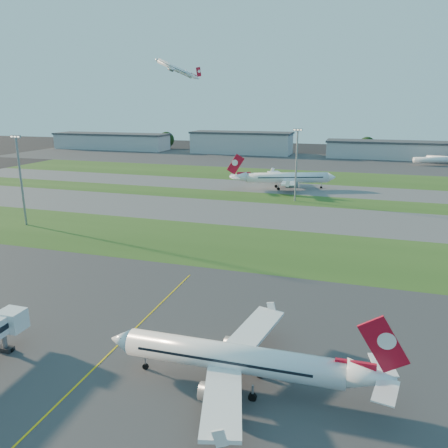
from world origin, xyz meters
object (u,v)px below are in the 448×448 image
at_px(mini_jet_near, 437,160).
at_px(light_mast_centre, 296,160).
at_px(airliner_parked, 234,359).
at_px(airliner_taxiing, 286,178).
at_px(light_mast_west, 20,175).

xyz_separation_m(mini_jet_near, light_mast_centre, (-63.34, -119.75, 11.53)).
distance_m(airliner_parked, mini_jet_near, 236.30).
bearing_deg(airliner_parked, airliner_taxiing, 95.36).
height_order(airliner_parked, airliner_taxiing, airliner_taxiing).
relative_size(mini_jet_near, light_mast_west, 1.07).
height_order(airliner_parked, light_mast_west, light_mast_west).
height_order(airliner_parked, light_mast_centre, light_mast_centre).
bearing_deg(mini_jet_near, light_mast_centre, -135.98).
relative_size(airliner_parked, light_mast_centre, 1.32).
bearing_deg(light_mast_centre, airliner_taxiing, 107.69).
xyz_separation_m(mini_jet_near, light_mast_west, (-133.34, -175.75, 11.53)).
xyz_separation_m(airliner_taxiing, mini_jet_near, (70.46, 97.45, -1.31)).
distance_m(airliner_taxiing, light_mast_centre, 25.54).
xyz_separation_m(airliner_parked, light_mast_west, (-78.79, 54.17, 11.08)).
bearing_deg(light_mast_west, airliner_taxiing, 51.23).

